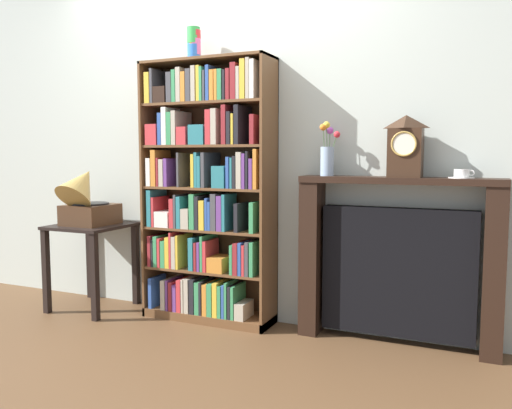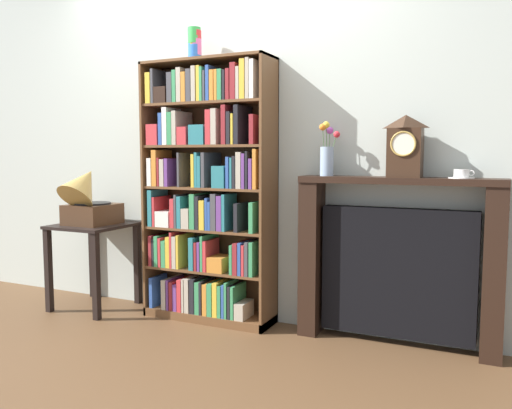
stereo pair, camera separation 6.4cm
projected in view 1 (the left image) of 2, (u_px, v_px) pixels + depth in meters
ground_plane at (198, 327)px, 3.57m from camera, size 7.98×6.40×0.02m
wall_back at (242, 135)px, 3.68m from camera, size 4.98×0.08×2.61m
bookshelf at (206, 196)px, 3.62m from camera, size 0.94×0.28×1.81m
cup_stack at (194, 44)px, 3.58m from camera, size 0.09×0.09×0.23m
side_table_left at (92, 245)px, 3.93m from camera, size 0.52×0.53×0.64m
gramophone at (86, 198)px, 3.85m from camera, size 0.32×0.45×0.50m
fireplace_mantel at (397, 263)px, 3.19m from camera, size 1.20×0.21×1.03m
mantel_clock at (406, 146)px, 3.09m from camera, size 0.19×0.15×0.37m
flower_vase at (327, 155)px, 3.29m from camera, size 0.11×0.14×0.34m
teacup_with_saucer at (462, 174)px, 2.98m from camera, size 0.14×0.14×0.05m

